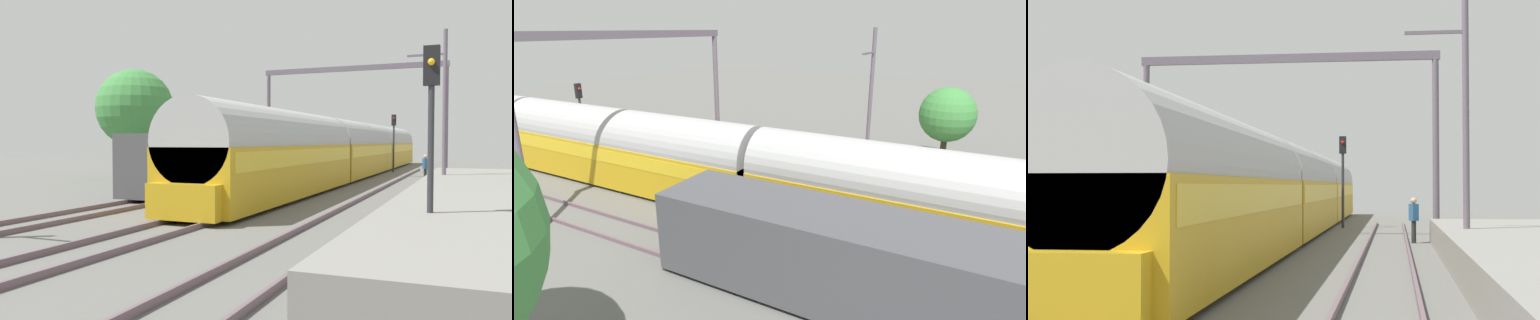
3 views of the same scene
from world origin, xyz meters
The scene contains 9 objects.
ground centered at (0.00, 0.00, 0.00)m, with size 120.00×120.00×0.00m, color #63625E.
track_west centered at (0.00, 0.00, 0.08)m, with size 1.52×60.00×0.16m.
track_east centered at (4.29, 0.00, 0.08)m, with size 1.52×60.00×0.16m.
passenger_train centered at (0.00, 19.94, 1.97)m, with size 2.93×49.20×3.82m.
freight_car centered at (-4.29, 5.81, 1.47)m, with size 2.80×13.00×2.70m.
person_crossing centered at (5.28, 15.31, 1.03)m, with size 0.38×0.46×1.73m.
railway_signal_far centered at (1.92, 25.70, 3.06)m, with size 0.36×0.30×4.74m.
catenary_gantry centered at (0.00, 18.49, 5.67)m, with size 12.98×0.28×7.86m.
catenary_pole_east_mid centered at (6.64, 8.92, 4.15)m, with size 1.90×0.20×8.00m.
Camera 3 is at (4.58, -15.13, 2.18)m, focal length 55.47 mm.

